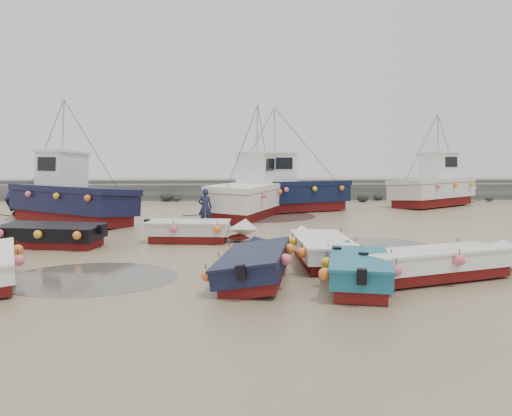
# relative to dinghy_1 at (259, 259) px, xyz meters

# --- Properties ---
(ground) EXTENTS (120.00, 120.00, 0.00)m
(ground) POSITION_rel_dinghy_1_xyz_m (-0.75, 3.34, -0.55)
(ground) COLOR tan
(ground) RESTS_ON ground
(seawall) EXTENTS (60.00, 4.92, 1.50)m
(seawall) POSITION_rel_dinghy_1_xyz_m (-0.70, 25.33, 0.08)
(seawall) COLOR #61615C
(seawall) RESTS_ON ground
(puddle_a) EXTENTS (4.91, 4.91, 0.01)m
(puddle_a) POSITION_rel_dinghy_1_xyz_m (-4.73, 0.23, -0.54)
(puddle_a) COLOR #4E483F
(puddle_a) RESTS_ON ground
(puddle_b) EXTENTS (3.96, 3.96, 0.01)m
(puddle_b) POSITION_rel_dinghy_1_xyz_m (4.80, 4.91, -0.54)
(puddle_b) COLOR #4E483F
(puddle_b) RESTS_ON ground
(puddle_c) EXTENTS (4.43, 4.43, 0.01)m
(puddle_c) POSITION_rel_dinghy_1_xyz_m (-10.23, 7.46, -0.54)
(puddle_c) COLOR #4E483F
(puddle_c) RESTS_ON ground
(puddle_d) EXTENTS (6.28, 6.28, 0.01)m
(puddle_d) POSITION_rel_dinghy_1_xyz_m (0.71, 14.32, -0.54)
(puddle_d) COLOR #4E483F
(puddle_d) RESTS_ON ground
(dinghy_1) EXTENTS (2.61, 6.08, 1.43)m
(dinghy_1) POSITION_rel_dinghy_1_xyz_m (0.00, 0.00, 0.00)
(dinghy_1) COLOR maroon
(dinghy_1) RESTS_ON ground
(dinghy_2) EXTENTS (2.42, 5.40, 1.43)m
(dinghy_2) POSITION_rel_dinghy_1_xyz_m (2.59, -0.84, 0.01)
(dinghy_2) COLOR maroon
(dinghy_2) RESTS_ON ground
(dinghy_3) EXTENTS (6.66, 3.24, 1.43)m
(dinghy_3) POSITION_rel_dinghy_1_xyz_m (5.21, -0.13, -0.01)
(dinghy_3) COLOR maroon
(dinghy_3) RESTS_ON ground
(dinghy_4) EXTENTS (6.13, 2.53, 1.43)m
(dinghy_4) POSITION_rel_dinghy_1_xyz_m (-7.89, 5.22, -0.00)
(dinghy_4) COLOR maroon
(dinghy_4) RESTS_ON ground
(dinghy_5) EXTENTS (5.51, 2.21, 1.43)m
(dinghy_5) POSITION_rel_dinghy_1_xyz_m (-2.15, 6.01, 0.01)
(dinghy_5) COLOR maroon
(dinghy_5) RESTS_ON ground
(dinghy_6) EXTENTS (2.13, 5.97, 1.43)m
(dinghy_6) POSITION_rel_dinghy_1_xyz_m (2.08, 2.10, 0.00)
(dinghy_6) COLOR maroon
(dinghy_6) RESTS_ON ground
(cabin_boat_0) EXTENTS (9.13, 6.91, 6.22)m
(cabin_boat_0) POSITION_rel_dinghy_1_xyz_m (-9.35, 11.86, 0.79)
(cabin_boat_0) COLOR maroon
(cabin_boat_0) RESTS_ON ground
(cabin_boat_1) EXTENTS (5.31, 9.89, 6.22)m
(cabin_boat_1) POSITION_rel_dinghy_1_xyz_m (0.31, 14.39, 0.79)
(cabin_boat_1) COLOR maroon
(cabin_boat_1) RESTS_ON ground
(cabin_boat_2) EXTENTS (10.17, 5.50, 6.22)m
(cabin_boat_2) POSITION_rel_dinghy_1_xyz_m (2.07, 16.41, 0.78)
(cabin_boat_2) COLOR maroon
(cabin_boat_2) RESTS_ON ground
(cabin_boat_3) EXTENTS (8.52, 6.62, 6.22)m
(cabin_boat_3) POSITION_rel_dinghy_1_xyz_m (13.09, 19.69, 0.82)
(cabin_boat_3) COLOR maroon
(cabin_boat_3) RESTS_ON ground
(person) EXTENTS (0.70, 0.49, 1.84)m
(person) POSITION_rel_dinghy_1_xyz_m (-2.12, 10.30, -0.55)
(person) COLOR #1A1F39
(person) RESTS_ON ground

